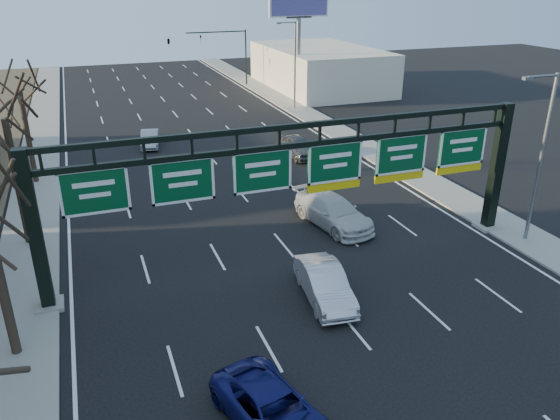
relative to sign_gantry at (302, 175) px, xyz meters
name	(u,v)px	position (x,y,z in m)	size (l,w,h in m)	color
ground	(377,358)	(-0.16, -8.00, -4.63)	(160.00, 160.00, 0.00)	black
sidewalk_left	(34,208)	(-12.96, 12.00, -4.57)	(3.00, 120.00, 0.12)	gray
sidewalk_right	(393,163)	(12.64, 12.00, -4.57)	(3.00, 120.00, 0.12)	gray
lane_markings	(233,184)	(-0.16, 12.00, -4.62)	(21.60, 120.00, 0.01)	white
sign_gantry	(302,175)	(0.00, 0.00, 0.00)	(24.60, 1.20, 7.20)	black
building_right_distant	(320,68)	(19.84, 42.00, -2.13)	(12.00, 20.00, 5.00)	beige
tree_mid	(0,98)	(-12.96, 7.00, 3.23)	(3.60, 3.60, 9.24)	black
tree_far	(16,74)	(-12.96, 17.00, 2.86)	(3.60, 3.60, 8.86)	black
streetlight_near	(540,151)	(12.31, -2.00, 0.45)	(2.15, 0.22, 9.00)	slate
streetlight_far	(294,61)	(12.31, 32.00, 0.45)	(2.15, 0.22, 9.00)	slate
billboard_right	(299,17)	(14.84, 36.98, 4.43)	(7.00, 0.50, 12.00)	slate
traffic_signal_mast	(198,44)	(5.53, 47.00, 0.87)	(10.16, 0.54, 7.00)	black
car_blue_suv	(273,411)	(-5.02, -9.89, -3.94)	(2.30, 4.98, 1.39)	navy
car_silver_sedan	(324,284)	(-0.35, -3.55, -3.85)	(1.64, 4.71, 1.55)	silver
car_white_wagon	(333,212)	(3.42, 3.44, -3.79)	(2.35, 5.78, 1.68)	silver
car_grey_far	(298,146)	(6.43, 16.29, -3.81)	(1.94, 4.81, 1.64)	#434548
car_silver_distant	(150,139)	(-4.24, 23.11, -3.96)	(1.41, 4.04, 1.33)	#A1A0A5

